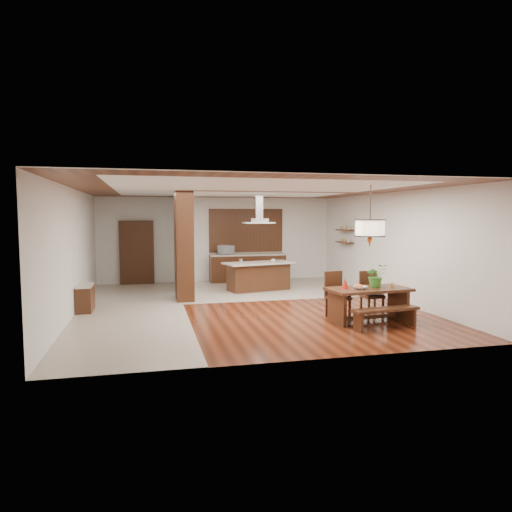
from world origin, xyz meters
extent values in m
plane|color=#3E170B|center=(0.00, 0.00, 0.00)|extent=(9.00, 9.00, 0.00)
cube|color=white|center=(0.00, 0.00, 2.90)|extent=(8.00, 9.00, 0.04)
cube|color=silver|center=(0.00, 4.50, 1.45)|extent=(8.00, 0.04, 2.90)
cube|color=silver|center=(0.00, -4.50, 1.45)|extent=(8.00, 0.04, 2.90)
cube|color=silver|center=(-4.00, 0.00, 1.45)|extent=(0.04, 9.00, 2.90)
cube|color=silver|center=(4.00, 0.00, 1.45)|extent=(0.04, 9.00, 2.90)
cube|color=#B2A595|center=(-2.75, 0.00, 0.01)|extent=(2.50, 9.00, 0.01)
cube|color=#B2A595|center=(1.25, 2.50, 0.01)|extent=(5.50, 4.00, 0.01)
cube|color=#401E10|center=(0.00, 0.00, 2.88)|extent=(8.00, 9.00, 0.02)
cube|color=black|center=(-1.40, 1.20, 1.45)|extent=(0.45, 1.00, 2.90)
cube|color=silver|center=(-1.40, 3.30, 1.45)|extent=(0.18, 2.40, 2.90)
cube|color=black|center=(-3.81, 0.20, 0.32)|extent=(0.37, 0.88, 0.63)
cube|color=black|center=(-2.70, 4.40, 1.05)|extent=(1.10, 0.20, 2.10)
cube|color=black|center=(1.00, 4.20, 0.45)|extent=(2.60, 0.60, 0.90)
cube|color=beige|center=(1.00, 4.20, 0.92)|extent=(2.60, 0.62, 0.05)
cube|color=olive|center=(1.00, 4.46, 1.75)|extent=(2.60, 0.08, 1.50)
cube|color=black|center=(3.87, 2.60, 1.40)|extent=(0.26, 0.90, 0.04)
cube|color=black|center=(3.87, 2.60, 1.80)|extent=(0.26, 0.90, 0.04)
cube|color=black|center=(2.22, -2.31, 0.69)|extent=(1.81, 1.02, 0.06)
cube|color=black|center=(1.47, -2.38, 0.33)|extent=(0.14, 0.70, 0.67)
cube|color=black|center=(2.97, -2.24, 0.33)|extent=(0.14, 0.70, 0.67)
imported|color=#347C29|center=(2.42, -2.23, 0.98)|extent=(0.47, 0.42, 0.50)
imported|color=beige|center=(1.97, -2.42, 0.76)|extent=(0.31, 0.31, 0.07)
cone|color=#B0180C|center=(1.69, -2.29, 0.84)|extent=(0.19, 0.19, 0.22)
cylinder|color=gold|center=(2.78, -2.32, 0.77)|extent=(0.08, 0.08, 0.09)
cube|color=black|center=(0.90, 2.21, 0.41)|extent=(1.93, 1.07, 0.82)
cube|color=beige|center=(0.90, 2.16, 0.84)|extent=(2.24, 1.35, 0.05)
imported|color=silver|center=(1.33, 2.09, 0.91)|extent=(0.15, 0.15, 0.09)
imported|color=silver|center=(0.23, 4.18, 1.11)|extent=(0.58, 0.40, 0.31)
camera|label=1|loc=(-2.34, -11.09, 2.25)|focal=32.00mm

